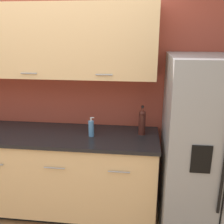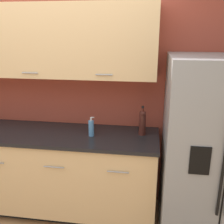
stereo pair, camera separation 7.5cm
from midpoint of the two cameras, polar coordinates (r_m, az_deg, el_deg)
The scene contains 5 objects.
wall_back at distance 2.92m, azimuth -13.72°, elevation 7.44°, with size 10.00×0.39×2.60m.
counter_unit at distance 3.04m, azimuth -16.37°, elevation -12.27°, with size 2.54×0.64×0.93m.
refrigerator at distance 2.65m, azimuth 20.77°, elevation -7.66°, with size 0.95×0.80×1.73m.
wine_bottle at distance 2.63m, azimuth 5.76°, elevation -2.10°, with size 0.07×0.07×0.30m.
soap_dispenser at distance 2.61m, azimuth -5.37°, elevation -3.53°, with size 0.06×0.05×0.20m.
Camera 1 is at (0.92, -1.42, 1.94)m, focal length 42.00 mm.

